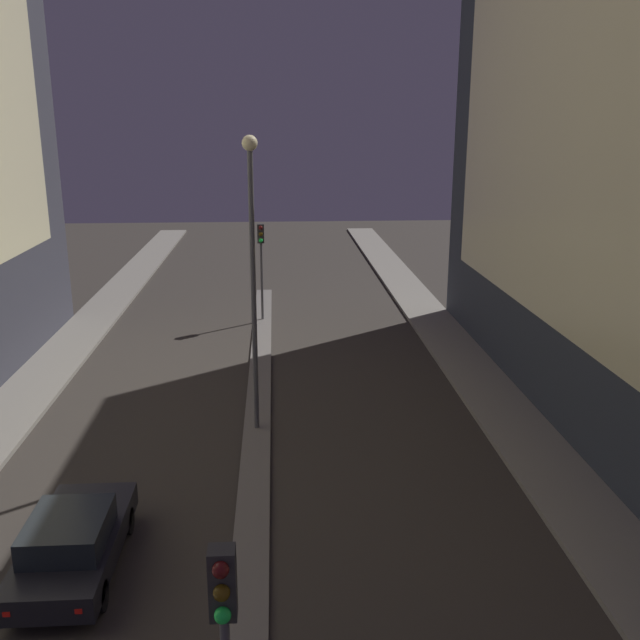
% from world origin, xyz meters
% --- Properties ---
extents(median_strip, '(0.84, 35.71, 0.11)m').
position_xyz_m(median_strip, '(0.00, 18.86, 0.05)').
color(median_strip, '#66605B').
rests_on(median_strip, ground).
extents(traffic_light_mid, '(0.32, 0.42, 4.65)m').
position_xyz_m(traffic_light_mid, '(0.00, 30.47, 3.52)').
color(traffic_light_mid, '#4C4C51').
rests_on(traffic_light_mid, median_strip).
extents(street_lamp, '(0.45, 0.45, 8.97)m').
position_xyz_m(street_lamp, '(0.00, 17.70, 5.74)').
color(street_lamp, '#4C4C51').
rests_on(street_lamp, median_strip).
extents(car_left_lane, '(1.88, 4.49, 1.47)m').
position_xyz_m(car_left_lane, '(-3.77, 10.58, 0.74)').
color(car_left_lane, black).
rests_on(car_left_lane, ground).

